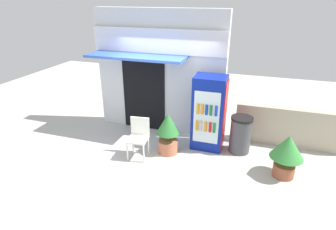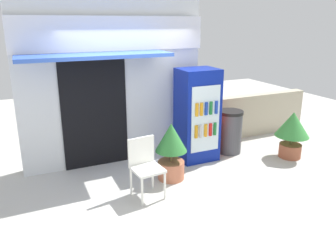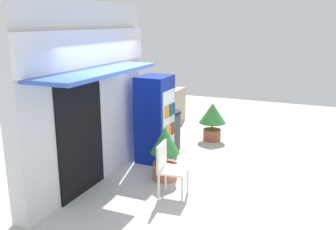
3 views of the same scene
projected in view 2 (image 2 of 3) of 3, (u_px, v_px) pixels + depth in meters
name	position (u px, v px, depth m)	size (l,w,h in m)	color
ground	(158.00, 190.00, 5.24)	(16.00, 16.00, 0.00)	beige
storefront_building	(112.00, 77.00, 5.98)	(3.43, 1.10, 3.18)	silver
drink_cooler	(198.00, 115.00, 6.22)	(0.75, 0.67, 1.79)	navy
plastic_chair	(145.00, 163.00, 4.97)	(0.48, 0.50, 0.91)	white
potted_plant_near_shop	(171.00, 148.00, 5.48)	(0.54, 0.54, 1.00)	#BC6B4C
potted_plant_curbside	(292.00, 129.00, 6.35)	(0.66, 0.66, 0.93)	#995138
trash_bin	(230.00, 132.00, 6.64)	(0.51, 0.51, 0.89)	#47474C
stone_boundary_wall	(255.00, 115.00, 7.69)	(2.72, 0.24, 0.98)	#B7AD93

